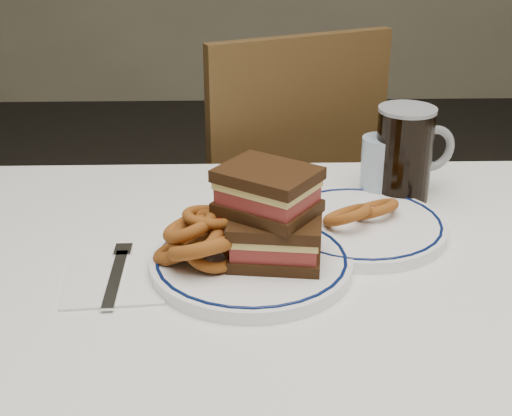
{
  "coord_description": "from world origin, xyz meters",
  "views": [
    {
      "loc": [
        -0.15,
        -0.91,
        1.27
      ],
      "look_at": [
        -0.13,
        0.02,
        0.84
      ],
      "focal_mm": 50.0,
      "sensor_mm": 36.0,
      "label": 1
    }
  ],
  "objects_px": {
    "main_plate": "(251,262)",
    "beer_mug": "(406,153)",
    "chair_far": "(275,200)",
    "reuben_sandwich": "(272,215)",
    "far_plate": "(359,225)"
  },
  "relations": [
    {
      "from": "beer_mug",
      "to": "main_plate",
      "type": "bearing_deg",
      "value": -137.34
    },
    {
      "from": "main_plate",
      "to": "chair_far",
      "type": "bearing_deg",
      "value": 84.28
    },
    {
      "from": "chair_far",
      "to": "far_plate",
      "type": "height_order",
      "value": "chair_far"
    },
    {
      "from": "reuben_sandwich",
      "to": "beer_mug",
      "type": "relative_size",
      "value": 0.99
    },
    {
      "from": "beer_mug",
      "to": "far_plate",
      "type": "height_order",
      "value": "beer_mug"
    },
    {
      "from": "reuben_sandwich",
      "to": "beer_mug",
      "type": "distance_m",
      "value": 0.35
    },
    {
      "from": "reuben_sandwich",
      "to": "beer_mug",
      "type": "xyz_separation_m",
      "value": [
        0.25,
        0.25,
        -0.0
      ]
    },
    {
      "from": "far_plate",
      "to": "chair_far",
      "type": "bearing_deg",
      "value": 99.14
    },
    {
      "from": "main_plate",
      "to": "far_plate",
      "type": "xyz_separation_m",
      "value": [
        0.18,
        0.12,
        -0.0
      ]
    },
    {
      "from": "chair_far",
      "to": "main_plate",
      "type": "distance_m",
      "value": 0.79
    },
    {
      "from": "main_plate",
      "to": "reuben_sandwich",
      "type": "relative_size",
      "value": 1.78
    },
    {
      "from": "far_plate",
      "to": "reuben_sandwich",
      "type": "bearing_deg",
      "value": -141.47
    },
    {
      "from": "main_plate",
      "to": "beer_mug",
      "type": "bearing_deg",
      "value": 42.66
    },
    {
      "from": "chair_far",
      "to": "beer_mug",
      "type": "bearing_deg",
      "value": -67.92
    },
    {
      "from": "main_plate",
      "to": "beer_mug",
      "type": "xyz_separation_m",
      "value": [
        0.28,
        0.25,
        0.07
      ]
    }
  ]
}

